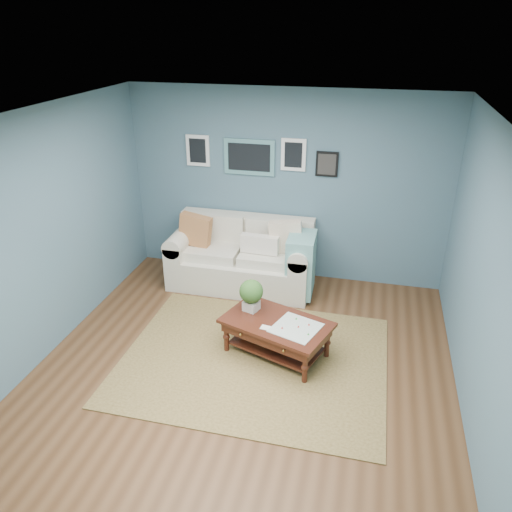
% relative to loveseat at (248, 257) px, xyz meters
% --- Properties ---
extents(room_shell, '(5.00, 5.02, 2.70)m').
position_rel_loveseat_xyz_m(room_shell, '(0.42, -1.97, 0.93)').
color(room_shell, brown).
rests_on(room_shell, ground).
extents(area_rug, '(2.93, 2.34, 0.01)m').
position_rel_loveseat_xyz_m(area_rug, '(0.51, -1.72, -0.42)').
color(area_rug, brown).
rests_on(area_rug, ground).
extents(loveseat, '(2.05, 0.93, 1.06)m').
position_rel_loveseat_xyz_m(loveseat, '(0.00, 0.00, 0.00)').
color(loveseat, beige).
rests_on(loveseat, ground).
extents(coffee_table, '(1.34, 1.04, 0.82)m').
position_rel_loveseat_xyz_m(coffee_table, '(0.67, -1.53, -0.06)').
color(coffee_table, '#391A0E').
rests_on(coffee_table, ground).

